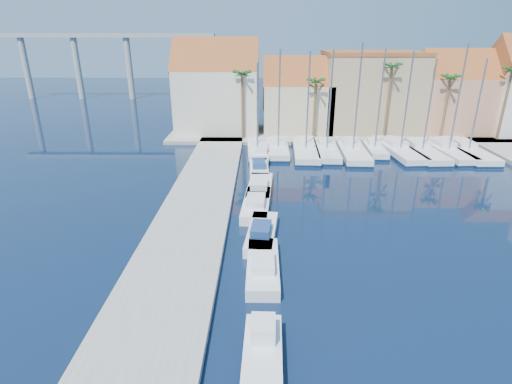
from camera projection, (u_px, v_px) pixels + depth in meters
ground at (334, 376)px, 18.04m from camera, size 260.00×260.00×0.00m
quay_west at (187, 232)px, 30.60m from camera, size 6.00×77.00×0.50m
shore_north at (347, 131)px, 62.40m from camera, size 54.00×16.00×0.50m
fishing_boat at (262, 357)px, 18.29m from camera, size 1.93×5.39×1.87m
motorboat_west_0 at (263, 266)px, 25.59m from camera, size 2.04×6.32×1.40m
motorboat_west_1 at (262, 233)px, 29.89m from camera, size 2.61×6.41×1.40m
motorboat_west_2 at (256, 204)px, 34.90m from camera, size 2.65×7.11×1.40m
motorboat_west_3 at (260, 187)px, 38.69m from camera, size 2.65×7.05×1.40m
motorboat_west_4 at (259, 168)px, 44.43m from camera, size 2.22×6.33×1.40m
motorboat_west_5 at (262, 155)px, 49.16m from camera, size 2.53×6.46×1.40m
motorboat_west_6 at (262, 147)px, 52.50m from camera, size 2.45×7.13×1.40m
sailboat_0 at (257, 149)px, 51.26m from camera, size 2.95×9.44×11.20m
sailboat_1 at (278, 148)px, 51.71m from camera, size 2.55×9.64×12.71m
sailboat_2 at (305, 149)px, 51.15m from camera, size 3.55×11.72×12.53m
sailboat_3 at (326, 150)px, 50.95m from camera, size 3.29×10.61×12.72m
sailboat_4 at (352, 150)px, 50.78m from camera, size 3.62×11.88×13.50m
sailboat_5 at (374, 148)px, 51.54m from camera, size 2.57×8.24×12.76m
sailboat_6 at (398, 150)px, 51.08m from camera, size 4.14×12.16×12.54m
sailboat_7 at (420, 151)px, 50.69m from camera, size 3.78×11.61×11.68m
sailboat_8 at (446, 150)px, 50.73m from camera, size 3.78×11.20×13.39m
sailboat_9 at (466, 150)px, 50.78m from camera, size 3.18×11.86×11.72m
building_0 at (217, 90)px, 59.41m from camera, size 12.30×9.00×13.50m
building_1 at (297, 99)px, 59.71m from camera, size 10.30×8.00×11.00m
building_2 at (370, 91)px, 60.13m from camera, size 14.20×10.20×11.50m
building_3 at (452, 95)px, 59.19m from camera, size 10.30×8.00×12.00m
palm_0 at (242, 76)px, 53.77m from camera, size 2.60×2.60×10.15m
palm_1 at (316, 83)px, 53.98m from camera, size 2.60×2.60×9.15m
palm_2 at (392, 69)px, 53.16m from camera, size 2.60×2.60×11.15m
palm_3 at (450, 80)px, 53.57m from camera, size 2.60×2.60×9.65m
palm_4 at (512, 73)px, 53.12m from camera, size 2.60×2.60×10.65m
viaduct at (105, 53)px, 90.93m from camera, size 48.00×2.20×14.45m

